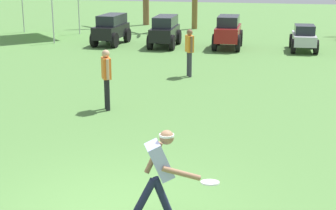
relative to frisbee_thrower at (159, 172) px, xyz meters
name	(u,v)px	position (x,y,z in m)	size (l,w,h in m)	color
frisbee_thrower	(159,172)	(0.00, 0.00, 0.00)	(1.11, 0.52, 1.42)	#191E38
frisbee_in_flight	(210,182)	(0.73, 0.11, -0.15)	(0.33, 0.33, 0.06)	white
teammate_near_sideline	(189,48)	(-1.30, 9.74, 0.14)	(0.34, 0.47, 1.56)	#33333D
teammate_midfield	(106,74)	(-2.67, 5.44, 0.14)	(0.34, 0.46, 1.56)	black
parked_car_slot_a	(111,28)	(-5.93, 15.56, -0.08)	(1.24, 2.44, 1.34)	black
parked_car_slot_b	(165,30)	(-3.41, 15.45, -0.08)	(1.22, 2.43, 1.34)	black
parked_car_slot_c	(228,31)	(-0.65, 15.61, -0.05)	(1.21, 2.37, 1.40)	maroon
parked_car_slot_d	(304,38)	(2.54, 15.65, -0.23)	(1.16, 2.23, 1.10)	#B7BABF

